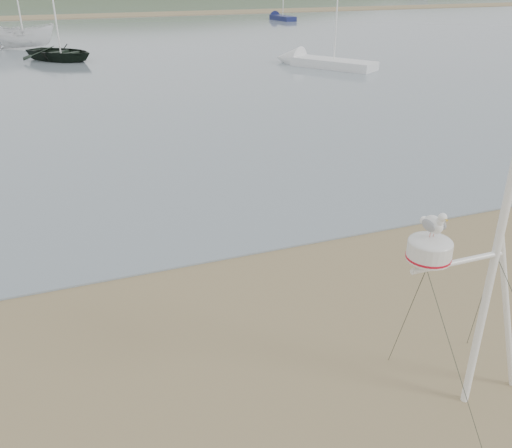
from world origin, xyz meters
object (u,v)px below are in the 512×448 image
object	(u,v)px
mast_rig	(478,334)
sailboat_white_near	(309,61)
boat_white	(20,16)
boat_dark	(56,21)
sailboat_blue_far	(278,17)

from	to	relation	value
mast_rig	sailboat_white_near	bearing A→B (deg)	68.40
mast_rig	boat_white	size ratio (longest dim) A/B	1.07
boat_dark	sailboat_white_near	size ratio (longest dim) A/B	0.72
sailboat_white_near	sailboat_blue_far	bearing A→B (deg)	70.43
boat_white	sailboat_blue_far	distance (m)	32.65
sailboat_blue_far	sailboat_white_near	size ratio (longest dim) A/B	0.82
boat_dark	sailboat_blue_far	size ratio (longest dim) A/B	0.87
boat_dark	boat_white	size ratio (longest dim) A/B	1.04
mast_rig	boat_dark	distance (m)	34.88
boat_white	sailboat_blue_far	bearing A→B (deg)	-40.46
sailboat_blue_far	mast_rig	bearing A→B (deg)	-110.52
boat_white	sailboat_blue_far	world-z (taller)	sailboat_blue_far
boat_white	sailboat_white_near	world-z (taller)	sailboat_white_near
boat_dark	boat_white	distance (m)	7.22
mast_rig	sailboat_white_near	world-z (taller)	sailboat_white_near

